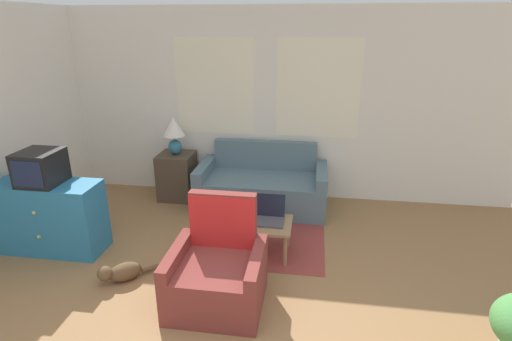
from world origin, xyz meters
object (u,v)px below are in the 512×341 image
laptop (268,215)px  cup_yellow (239,216)px  cat_black (122,272)px  armchair (218,274)px  coffee_table (249,226)px  table_lamp (174,132)px  cup_navy (225,217)px  television (40,167)px  couch (262,187)px

laptop → cup_yellow: laptop is taller
laptop → cat_black: size_ratio=0.71×
armchair → coffee_table: 0.83m
armchair → laptop: armchair is taller
table_lamp → cup_yellow: table_lamp is taller
coffee_table → cup_navy: size_ratio=10.93×
laptop → cup_navy: bearing=-172.5°
television → laptop: size_ratio=1.20×
cup_navy → laptop: bearing=7.5°
coffee_table → cup_yellow: bearing=161.0°
armchair → cat_black: 1.02m
laptop → cup_navy: laptop is taller
table_lamp → coffee_table: bearing=-46.7°
couch → armchair: bearing=-93.5°
couch → television: size_ratio=4.08×
couch → table_lamp: 1.43m
television → cup_navy: size_ratio=4.99×
couch → table_lamp: size_ratio=3.27×
cat_black → armchair: bearing=133.7°
television → cup_yellow: (2.04, 0.27, -0.54)m
armchair → cup_yellow: bearing=87.8°
table_lamp → coffee_table: size_ratio=0.57×
couch → laptop: couch is taller
couch → coffee_table: size_ratio=1.86×
cup_navy → table_lamp: bearing=126.9°
coffee_table → laptop: 0.23m
coffee_table → table_lamp: bearing=133.3°
laptop → table_lamp: bearing=138.9°
armchair → table_lamp: size_ratio=1.81×
cup_navy → television: bearing=-172.8°
laptop → cat_black: laptop is taller
television → cat_black: size_ratio=0.85×
television → cup_navy: 1.98m
television → table_lamp: table_lamp is taller
cup_yellow → cat_black: size_ratio=0.18×
laptop → cat_black: 1.57m
television → table_lamp: (0.89, 1.57, 0.01)m
cup_navy → cup_yellow: bearing=12.2°
laptop → cat_black: (-1.34, -0.75, -0.34)m
cup_navy → cat_black: bearing=-142.0°
cup_yellow → cat_black: bearing=-145.0°
couch → armchair: size_ratio=1.81×
armchair → cup_yellow: size_ratio=10.69×
cup_yellow → table_lamp: bearing=131.5°
armchair → cup_navy: (-0.12, 0.82, 0.14)m
couch → cup_navy: 1.26m
coffee_table → cup_navy: cup_navy is taller
armchair → cup_navy: armchair is taller
laptop → cup_yellow: 0.31m
laptop → television: bearing=-172.7°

